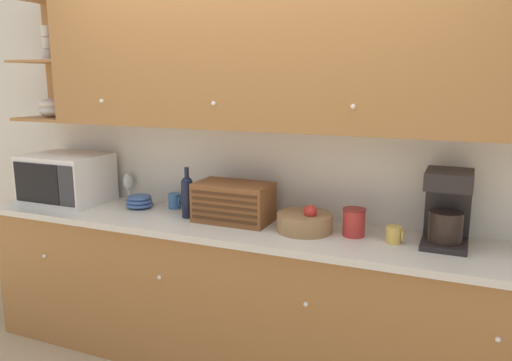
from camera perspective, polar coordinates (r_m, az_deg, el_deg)
The scene contains 15 objects.
ground_plane at distance 3.57m, azimuth 1.37°, elevation -18.18°, with size 24.00×24.00×0.00m, color tan.
wall_back at distance 3.16m, azimuth 1.69°, elevation 2.99°, with size 5.97×0.06×2.60m.
counter_unit at distance 3.12m, azimuth -0.66°, elevation -13.26°, with size 3.59×0.62×0.92m.
backsplash_panel at distance 3.15m, azimuth 1.44°, elevation 1.17°, with size 3.57×0.01×0.56m.
upper_cabinets at distance 2.87m, azimuth 3.43°, elevation 14.13°, with size 3.57×0.39×0.84m.
microwave at distance 3.71m, azimuth -20.84°, elevation 0.24°, with size 0.54×0.43×0.34m.
wine_glass at distance 3.63m, azimuth -14.42°, elevation -0.19°, with size 0.07×0.07×0.19m.
bowl_stack_on_counter at distance 3.42m, azimuth -13.17°, elevation -2.33°, with size 0.18×0.18×0.09m.
mug at distance 3.36m, azimuth -9.22°, elevation -2.32°, with size 0.10×0.08×0.10m.
wine_bottle at distance 3.11m, azimuth -7.87°, elevation -1.65°, with size 0.07×0.07×0.32m.
bread_box at distance 3.00m, azimuth -2.59°, elevation -2.50°, with size 0.45×0.27×0.24m.
fruit_basket at distance 2.84m, azimuth 5.61°, elevation -4.74°, with size 0.32×0.32×0.16m.
storage_canister at distance 2.79m, azimuth 11.13°, elevation -4.70°, with size 0.13×0.13×0.15m.
mug_blue_second at distance 2.73m, azimuth 15.53°, elevation -5.97°, with size 0.09×0.08×0.09m.
coffee_maker at distance 2.75m, azimuth 21.03°, elevation -2.80°, with size 0.23×0.28×0.40m.
Camera 1 is at (1.15, -2.88, 1.77)m, focal length 35.00 mm.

